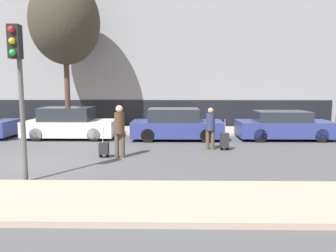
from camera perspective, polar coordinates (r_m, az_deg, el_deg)
name	(u,v)px	position (r m, az deg, el deg)	size (l,w,h in m)	color
ground_plane	(40,161)	(11.50, -21.36, -5.76)	(80.00, 80.00, 0.00)	#4C4C4F
sidewalk_far	(93,130)	(18.06, -12.94, -0.75)	(28.00, 3.00, 0.12)	tan
building_facade	(105,18)	(22.11, -10.89, 17.98)	(28.00, 3.45, 13.41)	gray
parked_car_1	(70,124)	(15.93, -16.70, 0.34)	(4.13, 1.88, 1.46)	silver
parked_car_2	(176,125)	(14.99, 1.42, 0.18)	(4.12, 1.88, 1.42)	navy
parked_car_3	(284,126)	(15.92, 19.50, 0.03)	(4.26, 1.87, 1.30)	navy
pedestrian_left	(120,128)	(11.22, -8.43, -0.34)	(0.35, 0.34, 1.79)	#4C4233
trolley_left	(104,148)	(11.42, -11.11, -3.85)	(0.34, 0.29, 1.07)	#262628
pedestrian_right	(210,126)	(12.66, 7.39, -0.01)	(0.34, 0.34, 1.61)	#4C4233
trolley_right	(225,140)	(12.66, 9.82, -2.45)	(0.34, 0.29, 1.20)	#262628
traffic_light	(18,72)	(8.87, -24.66, 8.47)	(0.28, 0.47, 3.89)	#515154
parked_bicycle	(169,122)	(17.83, 0.20, 0.73)	(1.77, 0.06, 0.96)	black
bare_tree_near_crossing	(65,22)	(18.35, -17.53, 16.90)	(3.56, 3.56, 7.77)	#4C3826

